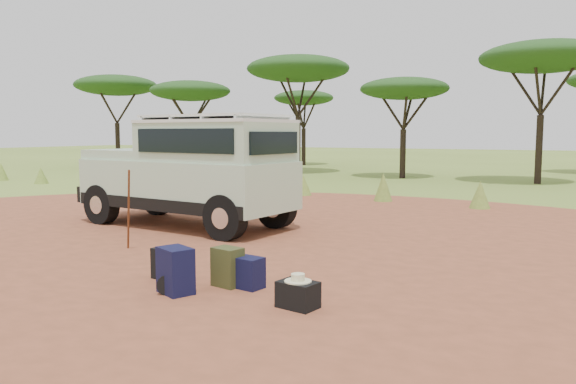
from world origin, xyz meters
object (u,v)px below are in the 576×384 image
at_px(safari_vehicle, 192,174).
at_px(walking_staff, 129,210).
at_px(backpack_navy, 175,271).
at_px(hard_case, 298,295).
at_px(backpack_olive, 228,267).
at_px(backpack_black, 165,264).
at_px(duffel_navy, 248,273).

height_order(safari_vehicle, walking_staff, safari_vehicle).
bearing_deg(walking_staff, backpack_navy, -85.14).
distance_m(walking_staff, hard_case, 4.56).
height_order(safari_vehicle, backpack_navy, safari_vehicle).
bearing_deg(backpack_olive, safari_vehicle, 143.83).
bearing_deg(backpack_black, walking_staff, 154.29).
xyz_separation_m(safari_vehicle, backpack_navy, (3.11, -4.55, -0.92)).
xyz_separation_m(backpack_black, duffel_navy, (1.37, 0.12, -0.01)).
xyz_separation_m(backpack_black, hard_case, (2.38, -0.36, -0.06)).
xyz_separation_m(safari_vehicle, backpack_olive, (3.54, -3.93, -0.95)).
distance_m(backpack_black, hard_case, 2.40).
distance_m(safari_vehicle, backpack_olive, 5.38).
bearing_deg(walking_staff, backpack_black, -83.40).
xyz_separation_m(backpack_black, backpack_olive, (1.06, 0.08, 0.05)).
relative_size(safari_vehicle, hard_case, 11.49).
relative_size(walking_staff, backpack_black, 3.43).
bearing_deg(safari_vehicle, hard_case, -35.59).
relative_size(backpack_black, duffel_navy, 1.05).
bearing_deg(hard_case, backpack_olive, 171.80).
bearing_deg(hard_case, backpack_navy, -163.84).
bearing_deg(backpack_black, hard_case, -0.14).
relative_size(safari_vehicle, backpack_black, 11.72).
distance_m(backpack_navy, hard_case, 1.76).
distance_m(safari_vehicle, backpack_navy, 5.59).
height_order(walking_staff, hard_case, walking_staff).
height_order(backpack_navy, hard_case, backpack_navy).
bearing_deg(duffel_navy, backpack_navy, -128.92).
height_order(safari_vehicle, duffel_navy, safari_vehicle).
bearing_deg(safari_vehicle, backpack_navy, -49.27).
bearing_deg(backpack_black, safari_vehicle, 130.15).
bearing_deg(backpack_black, duffel_navy, 13.53).
height_order(backpack_black, hard_case, backpack_black).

